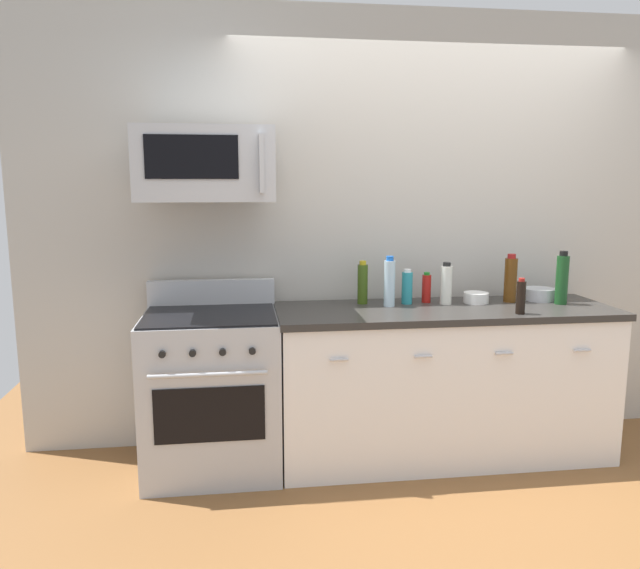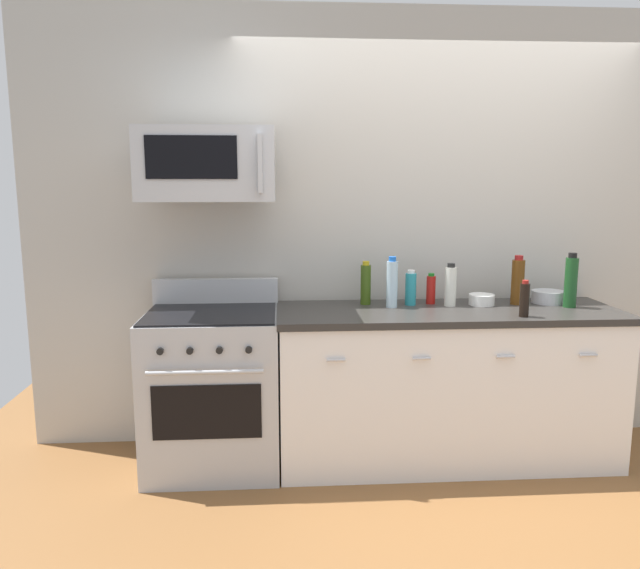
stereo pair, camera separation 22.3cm
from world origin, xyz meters
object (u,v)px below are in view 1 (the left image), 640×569
object	(u,v)px
bottle_wine_amber	(511,279)
bottle_vinegar_white	(446,284)
bottle_water_clear	(389,283)
bottle_dish_soap	(407,287)
bowl_steel_prep	(539,294)
bowl_white_ceramic	(476,297)
bottle_soy_sauce_dark	(521,297)
bottle_wine_green	(562,279)
microwave	(206,164)
bottle_hot_sauce_red	(426,288)
range_oven	(212,391)
bottle_olive_oil	(363,283)

from	to	relation	value
bottle_wine_amber	bottle_vinegar_white	bearing A→B (deg)	-177.09
bottle_water_clear	bottle_wine_amber	size ratio (longest dim) A/B	1.01
bottle_dish_soap	bottle_wine_amber	bearing A→B (deg)	-2.20
bottle_dish_soap	bowl_steel_prep	world-z (taller)	bottle_dish_soap
bottle_dish_soap	bowl_white_ceramic	xyz separation A→B (m)	(0.43, -0.03, -0.07)
bottle_soy_sauce_dark	bottle_dish_soap	distance (m)	0.67
bottle_dish_soap	bowl_white_ceramic	distance (m)	0.44
bottle_water_clear	bottle_wine_amber	world-z (taller)	bottle_water_clear
bowl_white_ceramic	bottle_wine_green	bearing A→B (deg)	-11.21
bottle_dish_soap	bowl_white_ceramic	bearing A→B (deg)	-4.24
bottle_water_clear	bottle_soy_sauce_dark	bearing A→B (deg)	-24.23
bottle_wine_amber	bottle_dish_soap	bearing A→B (deg)	177.80
bottle_wine_green	bowl_steel_prep	xyz separation A→B (m)	(-0.07, 0.13, -0.11)
bottle_vinegar_white	bowl_steel_prep	world-z (taller)	bottle_vinegar_white
bottle_wine_green	bowl_white_ceramic	size ratio (longest dim) A/B	2.13
bottle_wine_amber	microwave	bearing A→B (deg)	-177.68
bottle_vinegar_white	bottle_hot_sauce_red	distance (m)	0.13
bottle_soy_sauce_dark	bottle_hot_sauce_red	size ratio (longest dim) A/B	1.09
microwave	bowl_steel_prep	size ratio (longest dim) A/B	3.80
bottle_wine_green	bowl_white_ceramic	bearing A→B (deg)	168.79
bottle_wine_green	bottle_hot_sauce_red	distance (m)	0.82
bowl_white_ceramic	bottle_dish_soap	bearing A→B (deg)	175.76
microwave	bottle_wine_green	bearing A→B (deg)	-0.86
bottle_water_clear	bottle_hot_sauce_red	bearing A→B (deg)	19.31
microwave	bottle_soy_sauce_dark	xyz separation A→B (m)	(1.74, -0.27, -0.73)
microwave	range_oven	bearing A→B (deg)	-90.29
bottle_soy_sauce_dark	bottle_water_clear	xyz separation A→B (m)	(-0.68, 0.31, 0.05)
range_oven	bottle_olive_oil	world-z (taller)	bottle_olive_oil
bottle_water_clear	bottle_wine_green	size ratio (longest dim) A/B	0.93
bottle_water_clear	microwave	bearing A→B (deg)	-177.96
bottle_soy_sauce_dark	bottle_vinegar_white	xyz separation A→B (m)	(-0.32, 0.32, 0.03)
bottle_soy_sauce_dark	bottle_vinegar_white	size ratio (longest dim) A/B	0.79
bottle_water_clear	bottle_dish_soap	bearing A→B (deg)	25.94
bottle_wine_amber	bowl_white_ceramic	xyz separation A→B (m)	(-0.22, -0.01, -0.11)
bottle_olive_oil	bowl_steel_prep	xyz separation A→B (m)	(1.13, -0.04, -0.09)
bottle_wine_amber	bowl_steel_prep	world-z (taller)	bottle_wine_amber
bottle_hot_sauce_red	bowl_white_ceramic	world-z (taller)	bottle_hot_sauce_red
bowl_white_ceramic	bowl_steel_prep	xyz separation A→B (m)	(0.43, 0.03, 0.01)
bottle_hot_sauce_red	bottle_dish_soap	size ratio (longest dim) A/B	0.88
bottle_dish_soap	bottle_water_clear	bearing A→B (deg)	-154.06
range_oven	bottle_water_clear	distance (m)	1.21
bottle_wine_green	bowl_steel_prep	size ratio (longest dim) A/B	1.66
range_oven	bottle_dish_soap	bearing A→B (deg)	6.94
microwave	bottle_vinegar_white	distance (m)	1.58
bottle_olive_oil	bowl_steel_prep	distance (m)	1.13
bottle_vinegar_white	bottle_water_clear	world-z (taller)	bottle_water_clear
bottle_soy_sauce_dark	bottle_dish_soap	world-z (taller)	bottle_dish_soap
bottle_hot_sauce_red	bottle_dish_soap	bearing A→B (deg)	-167.64
bottle_vinegar_white	bottle_wine_amber	xyz separation A→B (m)	(0.42, 0.02, 0.02)
microwave	bowl_white_ceramic	size ratio (longest dim) A/B	4.87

